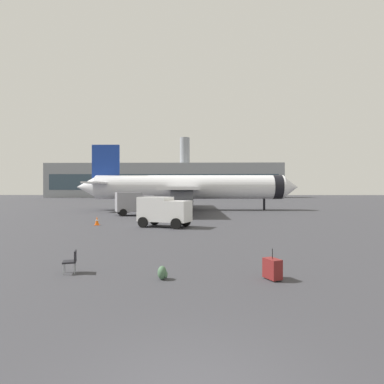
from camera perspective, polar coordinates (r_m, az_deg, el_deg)
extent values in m
cylinder|color=white|center=(49.23, -0.46, 0.93)|extent=(30.05, 4.19, 3.80)
cone|color=white|center=(51.59, 17.84, 0.89)|extent=(2.45, 3.64, 3.61)
cone|color=white|center=(52.18, -19.01, 0.88)|extent=(3.24, 3.46, 3.42)
cylinder|color=black|center=(50.98, 15.48, 0.90)|extent=(1.45, 3.89, 3.88)
cube|color=white|center=(57.24, -1.35, 0.55)|extent=(5.01, 16.06, 0.36)
cube|color=white|center=(41.26, -2.02, 0.63)|extent=(5.01, 16.06, 0.36)
cylinder|color=gray|center=(54.76, -1.43, -0.80)|extent=(3.23, 2.24, 2.20)
cylinder|color=gray|center=(43.77, -1.88, -1.09)|extent=(3.23, 2.24, 2.20)
cube|color=#193899|center=(51.40, -15.75, 4.91)|extent=(4.40, 0.42, 6.40)
cube|color=white|center=(54.46, -15.31, 1.49)|extent=(2.68, 6.03, 0.24)
cube|color=white|center=(48.33, -17.37, 1.64)|extent=(2.68, 6.03, 0.24)
cylinder|color=black|center=(50.54, 13.28, -2.27)|extent=(0.36, 0.36, 1.80)
cylinder|color=black|center=(51.74, -2.64, -2.20)|extent=(0.44, 0.44, 1.80)
cylinder|color=black|center=(46.95, -2.95, -2.46)|extent=(0.44, 0.44, 1.80)
cube|color=gray|center=(40.06, -8.33, -2.06)|extent=(2.39, 2.67, 2.04)
cube|color=#1E232D|center=(40.21, -7.34, -1.36)|extent=(0.82, 1.86, 0.84)
cube|color=gray|center=(39.60, -11.72, -1.83)|extent=(3.72, 3.22, 2.40)
cylinder|color=black|center=(41.27, -8.52, -3.47)|extent=(0.92, 0.54, 0.90)
cylinder|color=black|center=(39.03, -7.78, -3.69)|extent=(0.92, 0.54, 0.90)
cylinder|color=black|center=(40.67, -13.15, -3.53)|extent=(0.92, 0.54, 0.90)
cylinder|color=black|center=(38.40, -12.68, -3.76)|extent=(0.92, 0.54, 0.90)
cube|color=white|center=(26.05, -2.50, -3.62)|extent=(2.34, 2.48, 1.78)
cube|color=#1E232D|center=(25.74, -0.97, -2.73)|extent=(0.69, 1.72, 0.74)
cube|color=white|center=(26.99, -6.79, -3.14)|extent=(3.16, 2.78, 2.10)
cylinder|color=black|center=(27.01, -1.18, -5.47)|extent=(0.92, 0.51, 0.90)
cylinder|color=black|center=(25.09, -3.00, -5.92)|extent=(0.92, 0.51, 0.90)
cylinder|color=black|center=(28.31, -6.98, -5.21)|extent=(0.92, 0.51, 0.90)
cylinder|color=black|center=(26.49, -9.13, -5.59)|extent=(0.92, 0.51, 0.90)
cube|color=#F2590C|center=(57.22, -8.50, -2.84)|extent=(0.44, 0.44, 0.04)
cone|color=#F2590C|center=(57.20, -8.50, -2.49)|extent=(0.36, 0.36, 0.67)
cylinder|color=white|center=(57.20, -8.50, -2.45)|extent=(0.23, 0.23, 0.10)
cube|color=#F2590C|center=(29.28, -17.27, -5.88)|extent=(0.44, 0.44, 0.04)
cone|color=#F2590C|center=(29.24, -17.28, -5.10)|extent=(0.36, 0.36, 0.77)
cylinder|color=white|center=(29.24, -17.28, -5.02)|extent=(0.23, 0.23, 0.10)
cube|color=maroon|center=(11.58, 14.73, -13.61)|extent=(0.64, 0.75, 0.70)
cylinder|color=black|center=(11.46, 14.74, -11.04)|extent=(0.02, 0.02, 0.36)
cylinder|color=black|center=(11.84, 14.02, -15.05)|extent=(0.09, 0.06, 0.08)
cylinder|color=black|center=(11.50, 15.46, -15.52)|extent=(0.09, 0.06, 0.08)
ellipsoid|color=#476B4C|center=(11.33, -5.60, -14.71)|extent=(0.32, 0.40, 0.48)
ellipsoid|color=#476B4C|center=(11.33, -4.87, -15.08)|extent=(0.12, 0.28, 0.24)
cube|color=black|center=(12.89, -21.85, -11.96)|extent=(0.60, 0.60, 0.06)
cube|color=black|center=(12.83, -20.90, -11.02)|extent=(0.19, 0.47, 0.40)
cylinder|color=#999EA5|center=(12.78, -22.82, -13.09)|extent=(0.04, 0.04, 0.44)
cylinder|color=#999EA5|center=(13.15, -22.61, -12.70)|extent=(0.04, 0.04, 0.44)
cylinder|color=#999EA5|center=(12.73, -21.06, -13.13)|extent=(0.04, 0.04, 0.44)
cylinder|color=#999EA5|center=(13.11, -20.90, -12.74)|extent=(0.04, 0.04, 0.44)
cube|color=gray|center=(139.15, -5.02, 2.09)|extent=(103.19, 16.60, 14.93)
cube|color=#334756|center=(130.84, -5.41, 1.87)|extent=(98.03, 0.10, 6.72)
cylinder|color=gray|center=(139.55, -1.34, 7.63)|extent=(4.40, 4.40, 12.00)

